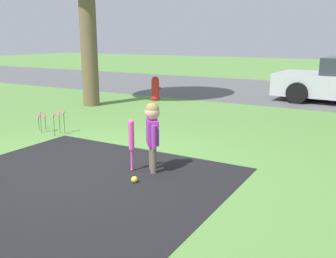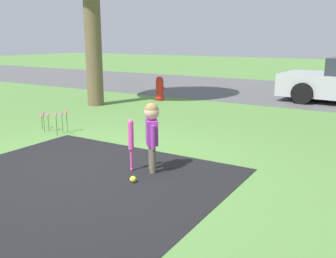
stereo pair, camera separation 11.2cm
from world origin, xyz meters
name	(u,v)px [view 2 (the right image)]	position (x,y,z in m)	size (l,w,h in m)	color
ground_plane	(91,165)	(0.00, 0.00, 0.00)	(60.00, 60.00, 0.00)	#5B8C42
street_strip	(273,91)	(0.00, 8.76, 0.00)	(40.00, 6.00, 0.01)	#59595B
child	(152,127)	(0.86, 0.23, 0.59)	(0.26, 0.30, 0.91)	#6B5B4C
baseball_bat	(131,138)	(0.61, 0.11, 0.45)	(0.07, 0.07, 0.69)	#E54CA5
sports_ball	(133,179)	(0.88, -0.22, 0.04)	(0.08, 0.08, 0.08)	yellow
fire_hydrant	(160,89)	(-2.16, 5.15, 0.33)	(0.30, 0.27, 0.67)	red
flower_bed	(53,115)	(-1.87, 1.04, 0.32)	(0.69, 0.34, 0.43)	#38702D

